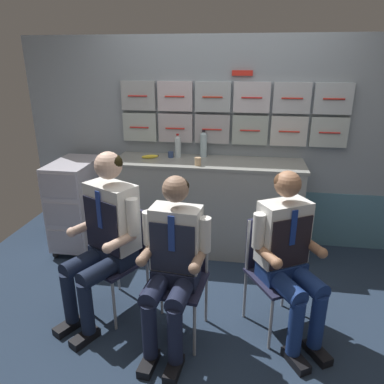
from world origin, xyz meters
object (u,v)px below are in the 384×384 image
object	(u,v)px
crew_member_left	(105,230)
snack_banana	(150,157)
water_bottle_tall	(204,144)
folding_chair_center	(180,266)
folding_chair_near_trolley	(274,261)
crew_member_center	(173,259)
crew_member_near_trolley	(289,252)
service_trolley	(77,203)
espresso_cup_small	(198,161)
folding_chair_left	(123,247)

from	to	relation	value
crew_member_left	snack_banana	distance (m)	1.20
water_bottle_tall	snack_banana	xyz separation A→B (m)	(-0.53, -0.16, -0.11)
folding_chair_center	crew_member_left	bearing A→B (deg)	173.83
crew_member_left	water_bottle_tall	xyz separation A→B (m)	(0.57, 1.33, 0.37)
crew_member_left	folding_chair_near_trolley	distance (m)	1.28
folding_chair_near_trolley	water_bottle_tall	size ratio (longest dim) A/B	3.03
folding_chair_center	crew_member_center	xyz separation A→B (m)	(-0.02, -0.16, 0.15)
crew_member_near_trolley	water_bottle_tall	bearing A→B (deg)	119.40
crew_member_near_trolley	service_trolley	bearing A→B (deg)	153.62
service_trolley	crew_member_center	size ratio (longest dim) A/B	0.78
folding_chair_center	snack_banana	xyz separation A→B (m)	(-0.54, 1.24, 0.47)
folding_chair_near_trolley	crew_member_center	bearing A→B (deg)	-154.01
service_trolley	folding_chair_center	world-z (taller)	service_trolley
crew_member_near_trolley	snack_banana	xyz separation A→B (m)	(-1.29, 1.20, 0.32)
water_bottle_tall	espresso_cup_small	world-z (taller)	water_bottle_tall
service_trolley	folding_chair_center	bearing A→B (deg)	-39.17
crew_member_near_trolley	espresso_cup_small	distance (m)	1.33
crew_member_left	crew_member_near_trolley	distance (m)	1.34
folding_chair_center	crew_member_near_trolley	xyz separation A→B (m)	(0.76, 0.04, 0.16)
crew_member_left	folding_chair_left	bearing A→B (deg)	61.76
folding_chair_near_trolley	snack_banana	distance (m)	1.68
folding_chair_near_trolley	snack_banana	size ratio (longest dim) A/B	4.87
service_trolley	crew_member_center	xyz separation A→B (m)	(1.28, -1.22, 0.16)
service_trolley	crew_member_left	bearing A→B (deg)	-54.09
folding_chair_left	crew_member_near_trolley	world-z (taller)	crew_member_near_trolley
folding_chair_left	folding_chair_near_trolley	xyz separation A→B (m)	(1.18, -0.02, 0.00)
crew_member_left	snack_banana	bearing A→B (deg)	88.03
crew_member_center	water_bottle_tall	bearing A→B (deg)	89.66
crew_member_center	folding_chair_near_trolley	size ratio (longest dim) A/B	1.46
crew_member_center	snack_banana	size ratio (longest dim) A/B	7.10
crew_member_center	espresso_cup_small	xyz separation A→B (m)	(-0.00, 1.22, 0.34)
folding_chair_center	snack_banana	bearing A→B (deg)	113.42
crew_member_left	crew_member_center	xyz separation A→B (m)	(0.56, -0.22, -0.06)
crew_member_left	folding_chair_near_trolley	size ratio (longest dim) A/B	1.56
folding_chair_center	water_bottle_tall	bearing A→B (deg)	90.31
folding_chair_center	water_bottle_tall	world-z (taller)	water_bottle_tall
folding_chair_left	espresso_cup_small	world-z (taller)	espresso_cup_small
crew_member_near_trolley	folding_chair_near_trolley	bearing A→B (deg)	120.28
folding_chair_left	folding_chair_center	xyz separation A→B (m)	(0.50, -0.20, 0.00)
service_trolley	water_bottle_tall	xyz separation A→B (m)	(1.29, 0.34, 0.59)
service_trolley	crew_member_center	distance (m)	1.77
folding_chair_left	crew_member_left	xyz separation A→B (m)	(-0.07, -0.14, 0.21)
water_bottle_tall	snack_banana	size ratio (longest dim) A/B	1.61
crew_member_center	folding_chair_center	bearing A→B (deg)	84.10
crew_member_center	folding_chair_left	bearing A→B (deg)	143.30
service_trolley	folding_chair_left	distance (m)	1.17
folding_chair_left	snack_banana	size ratio (longest dim) A/B	4.87
crew_member_left	folding_chair_near_trolley	xyz separation A→B (m)	(1.25, 0.11, -0.21)
crew_member_near_trolley	snack_banana	size ratio (longest dim) A/B	7.16
folding_chair_center	water_bottle_tall	xyz separation A→B (m)	(-0.01, 1.40, 0.59)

